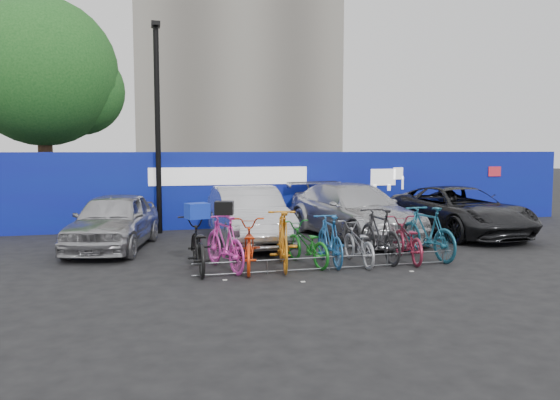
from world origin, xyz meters
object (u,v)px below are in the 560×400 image
object	(u,v)px
car_0	(114,221)
car_1	(248,216)
bike_6	(358,243)
bike_5	(330,240)
bike_0	(198,245)
bike_3	(283,239)
tree	(50,76)
bike_8	(407,240)
lamppost	(158,122)
car_3	(459,211)
bike_7	(380,234)
bike_rack	(329,263)
car_2	(354,211)
bike_9	(427,232)
bike_2	(248,245)
bike_4	(306,244)
bike_1	(225,243)

from	to	relation	value
car_0	car_1	bearing A→B (deg)	11.40
bike_6	bike_5	bearing A→B (deg)	-8.19
bike_0	bike_3	bearing A→B (deg)	174.44
tree	bike_8	size ratio (longest dim) A/B	4.24
lamppost	bike_0	world-z (taller)	lamppost
lamppost	car_3	world-z (taller)	lamppost
tree	bike_6	world-z (taller)	tree
tree	bike_5	distance (m)	13.10
tree	bike_7	world-z (taller)	tree
bike_rack	bike_0	size ratio (longest dim) A/B	2.72
bike_rack	car_1	size ratio (longest dim) A/B	1.24
bike_6	bike_0	bearing A→B (deg)	-1.46
bike_6	car_2	bearing A→B (deg)	-109.17
tree	bike_3	bearing A→B (deg)	-60.03
tree	bike_5	xyz separation A→B (m)	(6.97, -10.13, -4.52)
car_0	bike_9	distance (m)	7.58
bike_2	bike_5	size ratio (longest dim) A/B	1.07
bike_8	car_3	bearing A→B (deg)	-127.29
car_3	car_1	bearing A→B (deg)	177.39
car_3	bike_3	size ratio (longest dim) A/B	2.46
car_3	bike_3	distance (m)	6.88
car_0	bike_9	size ratio (longest dim) A/B	2.06
bike_2	car_1	bearing A→B (deg)	-89.70
bike_4	bike_9	distance (m)	2.86
tree	bike_2	size ratio (longest dim) A/B	4.01
car_2	bike_5	distance (m)	3.78
bike_7	bike_5	bearing A→B (deg)	3.78
bike_5	bike_6	bearing A→B (deg)	173.33
car_0	tree	bearing A→B (deg)	121.45
bike_9	car_0	bearing A→B (deg)	-31.25
bike_8	bike_2	bearing A→B (deg)	8.80
bike_9	bike_4	bearing A→B (deg)	-7.84
bike_0	bike_8	bearing A→B (deg)	178.55
car_0	bike_0	bearing A→B (deg)	-47.19
car_0	bike_7	world-z (taller)	car_0
bike_5	bike_7	distance (m)	1.22
bike_1	bike_6	world-z (taller)	bike_1
car_2	bike_6	xyz separation A→B (m)	(-1.26, -3.38, -0.30)
car_3	bike_5	world-z (taller)	car_3
bike_7	bike_9	world-z (taller)	bike_9
car_1	lamppost	bearing A→B (deg)	131.77
car_0	bike_8	distance (m)	7.13
bike_0	bike_9	distance (m)	5.17
car_1	bike_2	distance (m)	3.17
bike_rack	bike_1	world-z (taller)	bike_1
tree	bike_9	size ratio (longest dim) A/B	3.87
bike_0	bike_9	bearing A→B (deg)	-179.67
tree	bike_0	distance (m)	11.79
bike_1	tree	bearing A→B (deg)	-79.49
bike_0	bike_4	bearing A→B (deg)	-179.23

